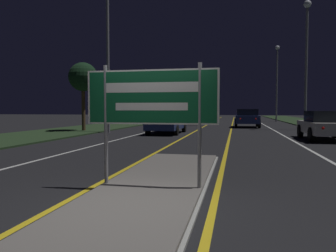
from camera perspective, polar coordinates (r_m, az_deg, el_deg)
ground_plane at (r=5.09m, az=-6.32°, el=-14.30°), size 160.00×160.00×0.00m
median_island at (r=6.16m, az=-2.88°, el=-10.82°), size 2.00×8.56×0.10m
verge_left at (r=27.01m, az=-12.36°, el=-0.24°), size 5.00×100.00×0.08m
centre_line_yellow_left at (r=29.78m, az=6.50°, el=0.03°), size 0.12×70.00×0.01m
centre_line_yellow_right at (r=29.66m, az=11.08°, el=-0.01°), size 0.12×70.00×0.01m
lane_line_white_left at (r=30.20m, az=0.80°, el=0.09°), size 0.12×70.00×0.01m
lane_line_white_right at (r=29.78m, az=16.88°, el=-0.07°), size 0.12×70.00×0.01m
edge_line_white_left at (r=30.91m, az=-4.67°, el=0.15°), size 0.10×70.00×0.01m
edge_line_white_right at (r=30.20m, az=22.56°, el=-0.13°), size 0.10×70.00×0.01m
highway_sign at (r=5.98m, az=-2.94°, el=4.36°), size 2.46×0.07×2.23m
streetlight_left_near at (r=21.66m, az=-10.46°, el=16.41°), size 0.62×0.62×9.43m
streetlight_right_near at (r=26.25m, az=22.99°, el=12.67°), size 0.54×0.54×9.30m
streetlight_right_far at (r=42.09m, az=18.45°, el=8.66°), size 0.51×0.51×9.16m
car_receding_0 at (r=17.69m, az=25.58°, el=0.22°), size 1.92×4.30×1.43m
car_receding_1 at (r=27.98m, az=13.62°, el=1.43°), size 2.02×4.09×1.52m
car_approaching_0 at (r=20.35m, az=-0.12°, el=0.79°), size 1.90×4.70×1.40m
car_approaching_1 at (r=33.32m, az=4.82°, el=1.61°), size 1.94×4.75×1.39m
car_approaching_2 at (r=42.29m, az=5.74°, el=1.89°), size 1.84×4.34×1.36m
roadside_palm_left at (r=22.79m, az=-14.58°, el=8.16°), size 1.92×1.92×4.55m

